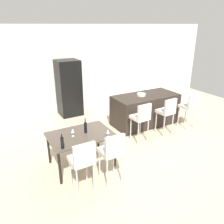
% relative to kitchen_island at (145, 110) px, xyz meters
% --- Properties ---
extents(ground_plane, '(10.00, 10.00, 0.00)m').
position_rel_kitchen_island_xyz_m(ground_plane, '(-0.56, -0.63, -0.46)').
color(ground_plane, '#C6B28E').
extents(back_wall, '(10.00, 0.12, 2.90)m').
position_rel_kitchen_island_xyz_m(back_wall, '(-0.56, 2.33, 0.99)').
color(back_wall, silver).
rests_on(back_wall, ground_plane).
extents(kitchen_island, '(1.98, 0.94, 0.92)m').
position_rel_kitchen_island_xyz_m(kitchen_island, '(0.00, 0.00, 0.00)').
color(kitchen_island, black).
rests_on(kitchen_island, ground_plane).
extents(bar_chair_left, '(0.42, 0.42, 1.05)m').
position_rel_kitchen_island_xyz_m(bar_chair_left, '(-0.78, -0.85, 0.24)').
color(bar_chair_left, beige).
rests_on(bar_chair_left, ground_plane).
extents(bar_chair_middle, '(0.42, 0.42, 1.05)m').
position_rel_kitchen_island_xyz_m(bar_chair_middle, '(0.09, -0.85, 0.24)').
color(bar_chair_middle, beige).
rests_on(bar_chair_middle, ground_plane).
extents(bar_chair_right, '(0.43, 0.43, 1.05)m').
position_rel_kitchen_island_xyz_m(bar_chair_right, '(0.95, -0.85, 0.24)').
color(bar_chair_right, beige).
rests_on(bar_chair_right, ground_plane).
extents(dining_table, '(1.32, 0.93, 0.74)m').
position_rel_kitchen_island_xyz_m(dining_table, '(-2.53, -1.09, 0.21)').
color(dining_table, '#4C4238').
rests_on(dining_table, ground_plane).
extents(dining_chair_near, '(0.41, 0.41, 1.05)m').
position_rel_kitchen_island_xyz_m(dining_chair_near, '(-2.83, -1.92, 0.24)').
color(dining_chair_near, beige).
rests_on(dining_chair_near, ground_plane).
extents(dining_chair_far, '(0.40, 0.40, 1.05)m').
position_rel_kitchen_island_xyz_m(dining_chair_far, '(-2.23, -1.92, 0.24)').
color(dining_chair_far, beige).
rests_on(dining_chair_far, ground_plane).
extents(wine_bottle_far, '(0.06, 0.06, 0.33)m').
position_rel_kitchen_island_xyz_m(wine_bottle_far, '(-2.40, -1.07, 0.40)').
color(wine_bottle_far, black).
rests_on(wine_bottle_far, dining_table).
extents(wine_bottle_middle, '(0.06, 0.06, 0.29)m').
position_rel_kitchen_island_xyz_m(wine_bottle_middle, '(-3.03, -1.46, 0.40)').
color(wine_bottle_middle, black).
rests_on(wine_bottle_middle, dining_table).
extents(wine_glass_left, '(0.07, 0.07, 0.17)m').
position_rel_kitchen_island_xyz_m(wine_glass_left, '(-2.70, -1.09, 0.40)').
color(wine_glass_left, silver).
rests_on(wine_glass_left, dining_table).
extents(wine_glass_right, '(0.07, 0.07, 0.17)m').
position_rel_kitchen_island_xyz_m(wine_glass_right, '(-2.08, -1.47, 0.40)').
color(wine_glass_right, silver).
rests_on(wine_glass_right, dining_table).
extents(refrigerator, '(0.72, 0.68, 1.84)m').
position_rel_kitchen_island_xyz_m(refrigerator, '(-1.74, 1.89, 0.46)').
color(refrigerator, black).
rests_on(refrigerator, ground_plane).
extents(fruit_bowl, '(0.25, 0.25, 0.07)m').
position_rel_kitchen_island_xyz_m(fruit_bowl, '(-0.16, 0.02, 0.50)').
color(fruit_bowl, beige).
rests_on(fruit_bowl, kitchen_island).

